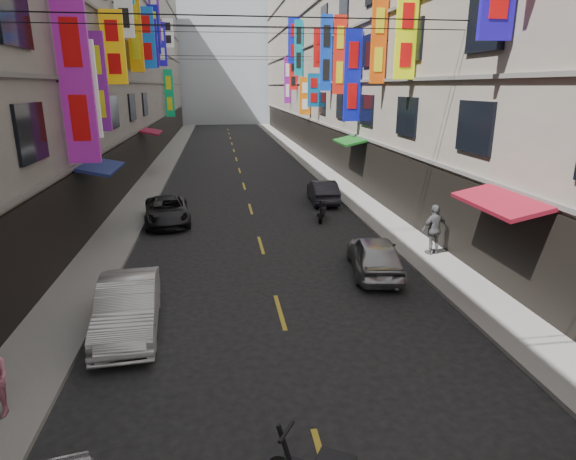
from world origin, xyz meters
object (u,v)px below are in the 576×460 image
object	(u,v)px
car_left_far	(167,211)
car_right_far	(323,191)
car_left_mid	(128,307)
car_right_mid	(375,255)
pedestrian_rfar	(434,230)
scooter_far_right	(322,211)

from	to	relation	value
car_left_far	car_right_far	world-z (taller)	car_right_far
car_left_mid	car_left_far	bearing A→B (deg)	85.58
car_right_mid	pedestrian_rfar	xyz separation A→B (m)	(2.68, 1.28, 0.40)
car_left_mid	car_right_mid	world-z (taller)	car_left_mid
car_right_far	pedestrian_rfar	bearing A→B (deg)	106.74
car_left_mid	car_left_far	xyz separation A→B (m)	(0.00, 10.41, -0.09)
car_right_far	pedestrian_rfar	distance (m)	9.40
car_right_mid	pedestrian_rfar	distance (m)	2.99
car_left_mid	pedestrian_rfar	xyz separation A→B (m)	(10.22, 4.26, 0.37)
scooter_far_right	pedestrian_rfar	size ratio (longest dim) A/B	0.94
scooter_far_right	car_left_mid	size ratio (longest dim) A/B	0.42
scooter_far_right	car_right_mid	size ratio (longest dim) A/B	0.45
scooter_far_right	car_right_mid	distance (m)	6.92
scooter_far_right	car_right_mid	xyz separation A→B (m)	(0.33, -6.90, 0.22)
car_left_far	car_right_mid	bearing A→B (deg)	-51.37
scooter_far_right	pedestrian_rfar	distance (m)	6.41
car_right_mid	car_right_far	world-z (taller)	car_right_mid
car_right_far	pedestrian_rfar	xyz separation A→B (m)	(2.22, -9.13, 0.43)
car_left_mid	car_right_mid	bearing A→B (deg)	17.11
car_left_far	car_right_mid	size ratio (longest dim) A/B	1.10
car_right_far	pedestrian_rfar	world-z (taller)	pedestrian_rfar
scooter_far_right	pedestrian_rfar	xyz separation A→B (m)	(3.01, -5.62, 0.61)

